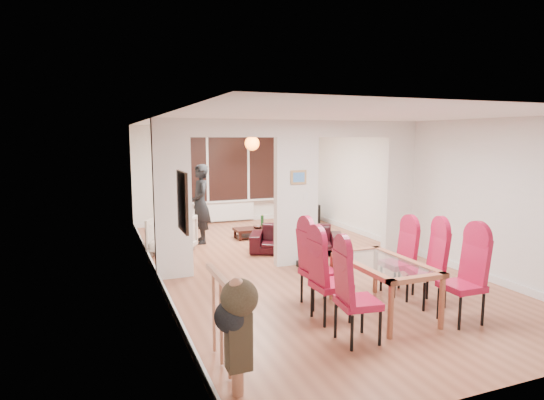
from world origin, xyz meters
TOP-DOWN VIEW (x-y plane):
  - floor at (0.00, 0.00)m, footprint 5.00×9.00m
  - room_walls at (0.00, 0.00)m, footprint 5.00×9.00m
  - divider_wall at (0.00, 0.00)m, footprint 5.00×0.18m
  - bay_window_blinds at (0.00, 4.44)m, footprint 3.00×0.08m
  - radiator at (0.00, 4.40)m, footprint 1.40×0.08m
  - pendant_light at (0.30, 3.30)m, footprint 0.36×0.36m
  - stair_newel at (-2.25, -3.20)m, footprint 0.40×1.20m
  - wall_poster at (-2.47, -2.40)m, footprint 0.04×0.52m
  - pillar_photo at (0.00, -0.10)m, footprint 0.30×0.03m
  - dining_table at (0.09, -2.55)m, footprint 0.84×1.49m
  - dining_chair_la at (-0.67, -3.17)m, footprint 0.49×0.49m
  - dining_chair_lb at (-0.65, -2.51)m, footprint 0.45×0.45m
  - dining_chair_lc at (-0.55, -2.00)m, footprint 0.47×0.47m
  - dining_chair_ra at (0.82, -3.17)m, footprint 0.45×0.45m
  - dining_chair_rb at (0.82, -2.54)m, footprint 0.50×0.50m
  - dining_chair_rc at (0.75, -1.98)m, footprint 0.41×0.41m
  - sofa at (0.37, 0.78)m, footprint 1.97×1.43m
  - armchair at (-1.97, 1.62)m, footprint 1.10×1.11m
  - person at (-1.24, 2.28)m, footprint 0.63×0.41m
  - television at (2.00, 3.50)m, footprint 0.96×0.22m
  - coffee_table at (0.05, 2.32)m, footprint 1.06×0.65m
  - bottle at (0.24, 2.41)m, footprint 0.07×0.07m
  - bowl at (0.07, 2.26)m, footprint 0.21×0.21m
  - shoes at (0.07, -0.29)m, footprint 0.25×0.27m

SIDE VIEW (x-z plane):
  - floor at x=0.00m, z-range -0.01..0.01m
  - shoes at x=0.07m, z-range 0.00..0.11m
  - coffee_table at x=0.05m, z-range 0.00..0.23m
  - bowl at x=0.07m, z-range 0.23..0.28m
  - sofa at x=0.37m, z-range 0.00..0.54m
  - television at x=2.00m, z-range 0.00..0.55m
  - radiator at x=0.00m, z-range 0.05..0.55m
  - dining_table at x=0.09m, z-range 0.00..0.70m
  - bottle at x=0.24m, z-range 0.23..0.51m
  - armchair at x=-1.97m, z-range 0.00..0.74m
  - dining_chair_rc at x=0.75m, z-range 0.00..1.02m
  - dining_chair_rb at x=0.82m, z-range 0.00..1.08m
  - dining_chair_lb at x=-0.65m, z-range 0.00..1.08m
  - dining_chair_la at x=-0.67m, z-range 0.00..1.10m
  - stair_newel at x=-2.25m, z-range 0.00..1.10m
  - dining_chair_lc at x=-0.55m, z-range 0.00..1.10m
  - dining_chair_ra at x=0.82m, z-range 0.00..1.11m
  - person at x=-1.24m, z-range 0.00..1.72m
  - room_walls at x=0.00m, z-range 0.00..2.60m
  - divider_wall at x=0.00m, z-range 0.00..2.60m
  - bay_window_blinds at x=0.00m, z-range 0.60..2.40m
  - wall_poster at x=-2.47m, z-range 1.27..1.94m
  - pillar_photo at x=0.00m, z-range 1.48..1.73m
  - pendant_light at x=0.30m, z-range 1.97..2.33m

